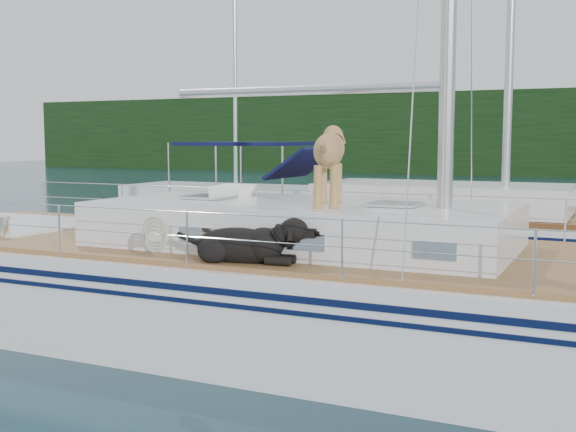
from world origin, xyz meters
The scene contains 6 objects.
ground centered at (0.00, 0.00, 0.00)m, with size 120.00×120.00×0.00m, color black.
tree_line centered at (0.00, 45.00, 3.00)m, with size 90.00×3.00×6.00m, color black.
shore_bank centered at (0.00, 46.20, 0.60)m, with size 92.00×1.00×1.20m, color #595147.
main_sailboat centered at (0.10, -0.01, 0.68)m, with size 12.00×3.82×14.01m.
neighbor_sailboat centered at (0.13, 5.90, 0.63)m, with size 11.00×3.50×13.30m.
bg_boat_west centered at (-8.00, 14.00, 0.45)m, with size 8.00×3.00×11.65m.
Camera 1 is at (4.49, -8.31, 2.61)m, focal length 45.00 mm.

